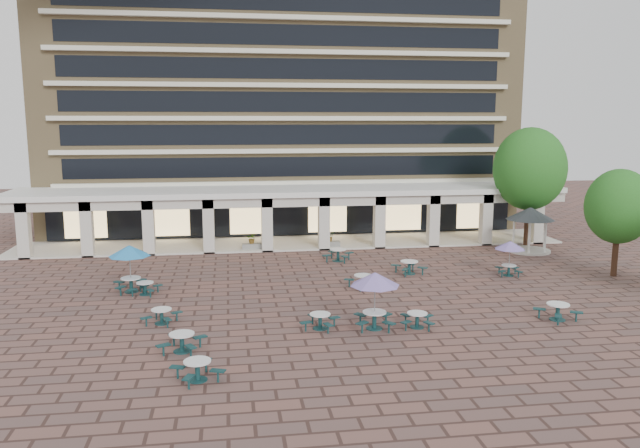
# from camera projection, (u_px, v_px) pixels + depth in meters

# --- Properties ---
(ground) EXTENTS (120.00, 120.00, 0.00)m
(ground) POSITION_uv_depth(u_px,v_px,m) (320.00, 296.00, 34.21)
(ground) COLOR brown
(ground) RESTS_ON ground
(apartment_building) EXTENTS (40.00, 15.50, 25.20)m
(apartment_building) POSITION_uv_depth(u_px,v_px,m) (280.00, 86.00, 57.00)
(apartment_building) COLOR #9F8659
(apartment_building) RESTS_ON ground
(retail_arcade) EXTENTS (42.00, 6.60, 4.40)m
(retail_arcade) POSITION_uv_depth(u_px,v_px,m) (292.00, 206.00, 48.16)
(retail_arcade) COLOR white
(retail_arcade) RESTS_ON ground
(picnic_table_0) EXTENTS (1.94, 1.94, 0.72)m
(picnic_table_0) POSITION_uv_depth(u_px,v_px,m) (162.00, 315.00, 29.53)
(picnic_table_0) COLOR #164144
(picnic_table_0) RESTS_ON ground
(picnic_table_1) EXTENTS (2.13, 2.13, 0.77)m
(picnic_table_1) POSITION_uv_depth(u_px,v_px,m) (197.00, 369.00, 23.07)
(picnic_table_1) COLOR #164144
(picnic_table_1) RESTS_ON ground
(picnic_table_2) EXTENTS (2.00, 2.00, 0.73)m
(picnic_table_2) POSITION_uv_depth(u_px,v_px,m) (320.00, 320.00, 28.80)
(picnic_table_2) COLOR #164144
(picnic_table_2) RESTS_ON ground
(picnic_table_3) EXTENTS (2.15, 2.15, 0.81)m
(picnic_table_3) POSITION_uv_depth(u_px,v_px,m) (558.00, 310.00, 30.07)
(picnic_table_3) COLOR #164144
(picnic_table_3) RESTS_ON ground
(picnic_table_4) EXTENTS (2.31, 2.31, 2.67)m
(picnic_table_4) POSITION_uv_depth(u_px,v_px,m) (129.00, 253.00, 34.69)
(picnic_table_4) COLOR #164144
(picnic_table_4) RESTS_ON ground
(picnic_table_5) EXTENTS (2.09, 2.09, 0.80)m
(picnic_table_5) POSITION_uv_depth(u_px,v_px,m) (182.00, 341.00, 25.94)
(picnic_table_5) COLOR #164144
(picnic_table_5) RESTS_ON ground
(picnic_table_6) EXTENTS (2.31, 2.31, 2.66)m
(picnic_table_6) POSITION_uv_depth(u_px,v_px,m) (375.00, 281.00, 28.51)
(picnic_table_6) COLOR #164144
(picnic_table_6) RESTS_ON ground
(picnic_table_7) EXTENTS (1.86, 1.86, 0.71)m
(picnic_table_7) POSITION_uv_depth(u_px,v_px,m) (417.00, 319.00, 28.98)
(picnic_table_7) COLOR #164144
(picnic_table_7) RESTS_ON ground
(picnic_table_8) EXTENTS (1.87, 1.87, 0.71)m
(picnic_table_8) POSITION_uv_depth(u_px,v_px,m) (145.00, 287.00, 34.46)
(picnic_table_8) COLOR #164144
(picnic_table_8) RESTS_ON ground
(picnic_table_9) EXTENTS (2.11, 2.11, 0.78)m
(picnic_table_9) POSITION_uv_depth(u_px,v_px,m) (363.00, 280.00, 35.82)
(picnic_table_9) COLOR #164144
(picnic_table_9) RESTS_ON ground
(picnic_table_10) EXTENTS (2.32, 2.32, 0.84)m
(picnic_table_10) POSITION_uv_depth(u_px,v_px,m) (338.00, 254.00, 42.69)
(picnic_table_10) COLOR #164144
(picnic_table_10) RESTS_ON ground
(picnic_table_11) EXTENTS (1.88, 1.88, 2.17)m
(picnic_table_11) POSITION_uv_depth(u_px,v_px,m) (510.00, 247.00, 38.45)
(picnic_table_11) COLOR #164144
(picnic_table_11) RESTS_ON ground
(picnic_table_13) EXTENTS (2.13, 2.13, 0.83)m
(picnic_table_13) POSITION_uv_depth(u_px,v_px,m) (409.00, 266.00, 39.11)
(picnic_table_13) COLOR #164144
(picnic_table_13) RESTS_ON ground
(gazebo) EXTENTS (3.50, 3.50, 3.26)m
(gazebo) POSITION_uv_depth(u_px,v_px,m) (530.00, 219.00, 45.46)
(gazebo) COLOR beige
(gazebo) RESTS_ON ground
(tree_east_a) EXTENTS (3.99, 3.99, 6.65)m
(tree_east_a) POSITION_uv_depth(u_px,v_px,m) (619.00, 207.00, 37.99)
(tree_east_a) COLOR #3F2719
(tree_east_a) RESTS_ON ground
(tree_east_c) EXTENTS (5.43, 5.43, 9.05)m
(tree_east_c) POSITION_uv_depth(u_px,v_px,m) (530.00, 169.00, 47.01)
(tree_east_c) COLOR #3F2719
(tree_east_c) RESTS_ON ground
(planter_left) EXTENTS (1.50, 0.78, 1.26)m
(planter_left) POSITION_uv_depth(u_px,v_px,m) (252.00, 243.00, 46.26)
(planter_left) COLOR gray
(planter_left) RESTS_ON ground
(planter_right) EXTENTS (1.50, 0.60, 1.23)m
(planter_right) POSITION_uv_depth(u_px,v_px,m) (330.00, 242.00, 47.11)
(planter_right) COLOR gray
(planter_right) RESTS_ON ground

